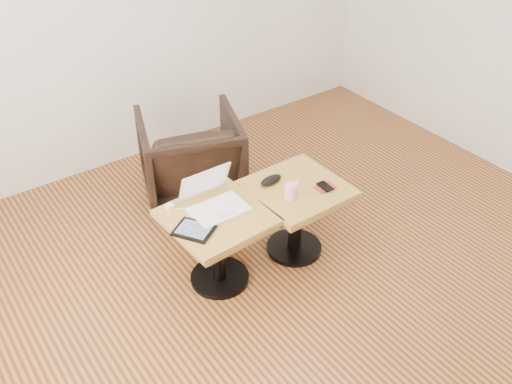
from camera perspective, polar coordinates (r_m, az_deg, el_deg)
room_shell at (r=2.90m, az=7.87°, el=8.60°), size 4.52×4.52×2.71m
side_table_left at (r=3.53m, az=-3.87°, el=-4.02°), size 0.62×0.62×0.53m
side_table_right at (r=3.77m, az=4.05°, el=-1.13°), size 0.60×0.60×0.53m
laptop at (r=3.49m, az=-4.19°, el=-0.87°), size 0.34×0.32×0.23m
tablet at (r=3.34m, az=-6.22°, el=-3.82°), size 0.27×0.28×0.02m
charging_adapter at (r=3.53m, az=-8.65°, el=-1.45°), size 0.05×0.05×0.03m
glasses_case at (r=3.70m, az=1.51°, el=1.20°), size 0.17×0.09×0.05m
striped_cup at (r=3.56m, az=3.46°, el=0.05°), size 0.08×0.08×0.10m
earbuds_tangle at (r=3.72m, az=3.96°, el=0.93°), size 0.08×0.05×0.02m
phone_on_sleeve at (r=3.70m, az=6.92°, el=0.52°), size 0.13×0.12×0.02m
armchair at (r=4.39m, az=-6.56°, el=3.53°), size 0.94×0.95×0.68m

